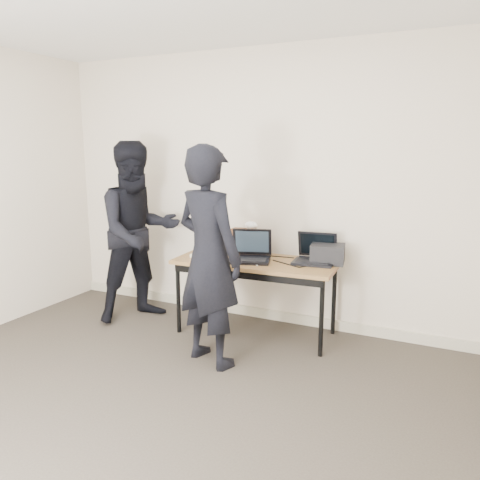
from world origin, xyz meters
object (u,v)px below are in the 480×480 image
Objects in this scene: desk at (256,267)px; equipment_box at (328,254)px; laptop_right at (315,256)px; person_typist at (209,257)px; leather_satchel at (248,241)px; laptop_center at (251,253)px; laptop_beige at (209,251)px; person_observer at (139,232)px.

equipment_box reaches higher than desk.
laptop_right is 1.08m from person_typist.
leather_satchel is 0.20× the size of person_typist.
person_typist is (0.07, -0.93, 0.05)m from leather_satchel.
laptop_right is at bearing -170.02° from equipment_box.
laptop_center is 1.52× the size of equipment_box.
laptop_right is at bearing 0.83° from laptop_center.
person_typist reaches higher than leather_satchel.
leather_satchel is at bearing 33.72° from laptop_beige.
laptop_center is at bearing -76.93° from person_typist.
person_observer is (-1.14, 0.59, 0.02)m from person_typist.
equipment_box is (1.12, 0.20, 0.04)m from laptop_beige.
laptop_beige reaches higher than equipment_box.
equipment_box is (0.68, 0.20, 0.02)m from laptop_center.
desk is at bearing -163.04° from equipment_box.
equipment_box is at bearing 14.13° from desk.
laptop_center is 0.59m from laptop_right.
person_observer is at bearing -9.19° from person_typist.
desk is at bearing -8.65° from laptop_center.
laptop_center is 0.28m from leather_satchel.
person_observer reaches higher than laptop_right.
laptop_center is (0.44, 0.00, 0.02)m from laptop_beige.
person_observer is at bearing -177.78° from desk.
leather_satchel is at bearing -67.44° from person_typist.
laptop_beige is at bearing 163.52° from laptop_center.
laptop_right is at bearing -49.53° from person_observer.
leather_satchel is 0.20× the size of person_observer.
leather_satchel is at bearing 177.48° from equipment_box.
person_observer reaches higher than person_typist.
laptop_beige is at bearing -174.86° from laptop_right.
laptop_center is 0.25× the size of person_typist.
laptop_beige is at bearing -169.80° from equipment_box.
laptop_right is 0.22× the size of person_observer.
leather_satchel is (-0.70, 0.06, 0.07)m from laptop_right.
laptop_center is (-0.05, -0.01, 0.12)m from desk.
person_observer is (-1.20, -0.10, 0.12)m from laptop_center.
person_observer is at bearing 168.17° from laptop_center.
desk is 5.16× the size of equipment_box.
laptop_right is 1.08× the size of leather_satchel.
laptop_center is 0.25× the size of person_observer.
desk is 3.40× the size of laptop_center.
equipment_box is (0.11, 0.02, 0.02)m from laptop_right.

